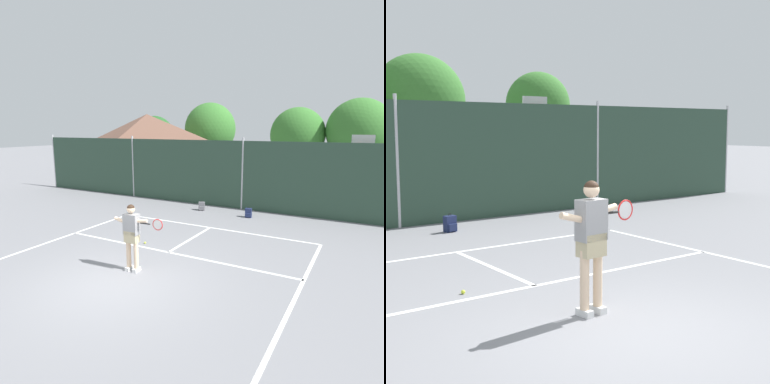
# 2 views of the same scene
# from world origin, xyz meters

# --- Properties ---
(ground_plane) EXTENTS (120.00, 120.00, 0.00)m
(ground_plane) POSITION_xyz_m (0.00, 0.00, 0.00)
(ground_plane) COLOR gray
(court_markings) EXTENTS (8.30, 11.10, 0.01)m
(court_markings) POSITION_xyz_m (0.00, 0.65, 0.00)
(court_markings) COLOR white
(court_markings) RESTS_ON ground
(chainlink_fence) EXTENTS (26.09, 0.09, 3.40)m
(chainlink_fence) POSITION_xyz_m (-0.00, 9.00, 1.63)
(chainlink_fence) COLOR #284233
(chainlink_fence) RESTS_ON ground
(basketball_hoop) EXTENTS (0.90, 0.67, 3.55)m
(basketball_hoop) POSITION_xyz_m (4.93, 10.29, 2.31)
(basketball_hoop) COLOR #284CB2
(basketball_hoop) RESTS_ON ground
(clubhouse_building) EXTENTS (7.36, 5.06, 4.81)m
(clubhouse_building) POSITION_xyz_m (-9.00, 13.82, 2.49)
(clubhouse_building) COLOR beige
(clubhouse_building) RESTS_ON ground
(treeline_backdrop) EXTENTS (25.85, 3.76, 5.84)m
(treeline_backdrop) POSITION_xyz_m (-0.97, 18.90, 3.55)
(treeline_backdrop) COLOR brown
(treeline_backdrop) RESTS_ON ground
(tennis_player) EXTENTS (1.43, 0.31, 1.85)m
(tennis_player) POSITION_xyz_m (-0.10, 0.86, 1.11)
(tennis_player) COLOR silver
(tennis_player) RESTS_ON ground
(tennis_ball) EXTENTS (0.07, 0.07, 0.07)m
(tennis_ball) POSITION_xyz_m (-1.12, 2.77, 0.03)
(tennis_ball) COLOR #CCE033
(tennis_ball) RESTS_ON ground
(backpack_grey) EXTENTS (0.33, 0.31, 0.46)m
(backpack_grey) POSITION_xyz_m (-1.56, 7.84, 0.19)
(backpack_grey) COLOR slate
(backpack_grey) RESTS_ON ground
(backpack_navy) EXTENTS (0.31, 0.28, 0.46)m
(backpack_navy) POSITION_xyz_m (0.81, 7.67, 0.19)
(backpack_navy) COLOR navy
(backpack_navy) RESTS_ON ground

